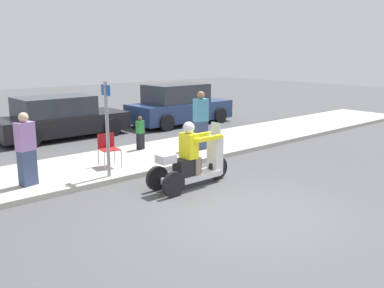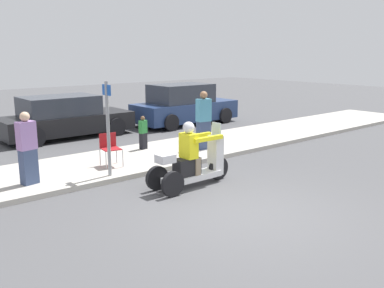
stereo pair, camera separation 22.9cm
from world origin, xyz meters
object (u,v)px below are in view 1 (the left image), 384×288
object	(u,v)px
parked_car_lot_far	(59,118)
street_sign	(107,125)
spectator_near_curb	(201,121)
parked_car_lot_left	(179,106)
motorcycle_trike	(192,163)
spectator_mid_group	(26,151)
spectator_by_tree	(140,133)
folding_chair_curbside	(108,146)

from	to	relation	value
parked_car_lot_far	street_sign	xyz separation A→B (m)	(-1.34, -5.58, 0.63)
spectator_near_curb	parked_car_lot_left	xyz separation A→B (m)	(2.76, 4.35, -0.18)
motorcycle_trike	parked_car_lot_left	size ratio (longest dim) A/B	0.48
motorcycle_trike	street_sign	xyz separation A→B (m)	(-1.20, 1.57, 0.78)
spectator_mid_group	street_sign	world-z (taller)	street_sign
spectator_by_tree	spectator_near_curb	size ratio (longest dim) A/B	0.58
parked_car_lot_left	spectator_by_tree	bearing A→B (deg)	-142.14
motorcycle_trike	spectator_mid_group	world-z (taller)	spectator_mid_group
motorcycle_trike	spectator_by_tree	distance (m)	3.51
folding_chair_curbside	parked_car_lot_left	bearing A→B (deg)	36.02
motorcycle_trike	spectator_mid_group	distance (m)	3.59
motorcycle_trike	spectator_mid_group	bearing A→B (deg)	143.44
spectator_near_curb	parked_car_lot_far	distance (m)	5.36
parked_car_lot_far	parked_car_lot_left	distance (m)	4.97
spectator_mid_group	street_sign	bearing A→B (deg)	-18.54
spectator_mid_group	street_sign	xyz separation A→B (m)	(1.67, -0.56, 0.43)
spectator_near_curb	parked_car_lot_far	xyz separation A→B (m)	(-2.18, 4.89, -0.26)
spectator_by_tree	motorcycle_trike	bearing A→B (deg)	-105.47
spectator_by_tree	spectator_mid_group	xyz separation A→B (m)	(-3.81, -1.26, 0.29)
spectator_by_tree	street_sign	world-z (taller)	street_sign
parked_car_lot_left	street_sign	distance (m)	8.07
spectator_mid_group	folding_chair_curbside	bearing A→B (deg)	6.50
folding_chair_curbside	spectator_mid_group	bearing A→B (deg)	-173.50
spectator_near_curb	parked_car_lot_left	distance (m)	5.15
folding_chair_curbside	parked_car_lot_left	xyz separation A→B (m)	(5.83, 4.24, 0.15)
folding_chair_curbside	street_sign	size ratio (longest dim) A/B	0.37
spectator_near_curb	street_sign	distance (m)	3.61
parked_car_lot_far	parked_car_lot_left	xyz separation A→B (m)	(4.94, -0.54, 0.08)
spectator_mid_group	folding_chair_curbside	distance (m)	2.16
spectator_by_tree	parked_car_lot_far	bearing A→B (deg)	101.94
spectator_by_tree	parked_car_lot_left	world-z (taller)	parked_car_lot_left
parked_car_lot_far	street_sign	distance (m)	5.77
motorcycle_trike	spectator_by_tree	size ratio (longest dim) A/B	2.13
spectator_mid_group	spectator_by_tree	bearing A→B (deg)	18.27
spectator_near_curb	motorcycle_trike	bearing A→B (deg)	-135.81
spectator_near_curb	spectator_mid_group	world-z (taller)	spectator_near_curb
street_sign	parked_car_lot_left	bearing A→B (deg)	38.72
spectator_near_curb	parked_car_lot_left	bearing A→B (deg)	57.62
spectator_near_curb	folding_chair_curbside	world-z (taller)	spectator_near_curb
street_sign	spectator_mid_group	bearing A→B (deg)	161.46
spectator_by_tree	street_sign	distance (m)	2.90
spectator_by_tree	parked_car_lot_left	xyz separation A→B (m)	(4.14, 3.22, 0.17)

